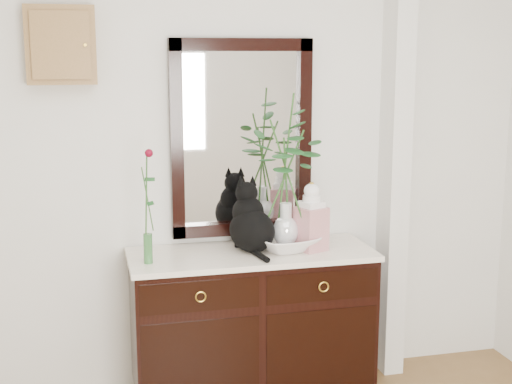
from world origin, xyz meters
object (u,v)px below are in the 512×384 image
object	(u,v)px
sideboard	(252,317)
cat	(252,217)
ginger_jar	(311,216)
lotus_bowl	(285,242)

from	to	relation	value
sideboard	cat	size ratio (longest dim) A/B	3.49
cat	ginger_jar	xyz separation A→B (m)	(0.32, -0.06, -0.00)
ginger_jar	cat	bearing A→B (deg)	169.66
cat	lotus_bowl	world-z (taller)	cat
lotus_bowl	ginger_jar	xyz separation A→B (m)	(0.14, -0.03, 0.15)
lotus_bowl	ginger_jar	world-z (taller)	ginger_jar
cat	ginger_jar	world-z (taller)	same
lotus_bowl	ginger_jar	distance (m)	0.20
sideboard	ginger_jar	xyz separation A→B (m)	(0.33, -0.04, 0.57)
sideboard	lotus_bowl	distance (m)	0.46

